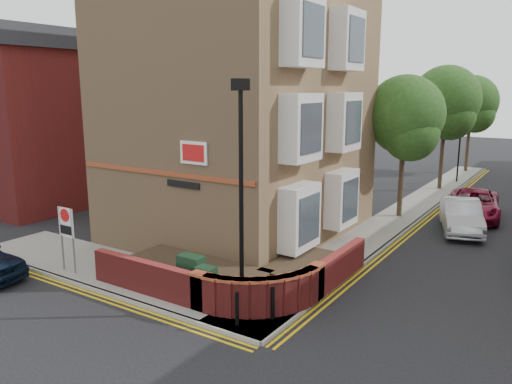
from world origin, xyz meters
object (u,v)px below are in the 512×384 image
(zone_sign, at_px, (66,228))
(silver_car_near, at_px, (461,216))
(utility_cabinet_large, at_px, (191,275))
(lamppost, at_px, (241,197))

(zone_sign, bearing_deg, silver_car_near, 51.78)
(utility_cabinet_large, distance_m, silver_car_near, 12.99)
(utility_cabinet_large, bearing_deg, zone_sign, -170.31)
(utility_cabinet_large, bearing_deg, silver_car_near, 66.03)
(zone_sign, bearing_deg, utility_cabinet_large, 9.69)
(zone_sign, relative_size, silver_car_near, 0.51)
(zone_sign, xyz_separation_m, silver_car_near, (9.98, 12.67, -0.94))
(lamppost, bearing_deg, utility_cabinet_large, 176.99)
(silver_car_near, bearing_deg, zone_sign, -145.65)
(utility_cabinet_large, distance_m, zone_sign, 4.86)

